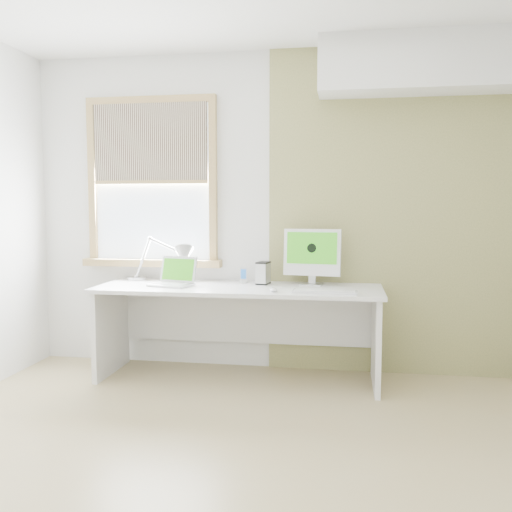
% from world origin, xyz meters
% --- Properties ---
extents(room, '(4.04, 3.54, 2.64)m').
position_xyz_m(room, '(0.00, 0.00, 1.30)').
color(room, tan).
rests_on(room, ground).
extents(accent_wall, '(2.00, 0.02, 2.60)m').
position_xyz_m(accent_wall, '(1.00, 1.74, 1.30)').
color(accent_wall, olive).
rests_on(accent_wall, room).
extents(soffit, '(1.60, 0.40, 0.42)m').
position_xyz_m(soffit, '(1.20, 1.57, 2.40)').
color(soffit, white).
rests_on(soffit, room).
extents(window, '(1.20, 0.14, 1.42)m').
position_xyz_m(window, '(-1.00, 1.71, 1.54)').
color(window, '#9C7D49').
rests_on(window, room).
extents(desk, '(2.20, 0.70, 0.73)m').
position_xyz_m(desk, '(-0.19, 1.44, 0.53)').
color(desk, silver).
rests_on(desk, room).
extents(desk_lamp, '(0.64, 0.30, 0.37)m').
position_xyz_m(desk_lamp, '(-0.76, 1.56, 0.92)').
color(desk_lamp, '#B6B9BB').
rests_on(desk_lamp, desk).
extents(laptop, '(0.37, 0.32, 0.22)m').
position_xyz_m(laptop, '(-0.71, 1.38, 0.78)').
color(laptop, '#B6B9BB').
rests_on(laptop, desk).
extents(phone_dock, '(0.07, 0.07, 0.13)m').
position_xyz_m(phone_dock, '(-0.19, 1.59, 0.77)').
color(phone_dock, '#B6B9BB').
rests_on(phone_dock, desk).
extents(external_drive, '(0.11, 0.15, 0.18)m').
position_xyz_m(external_drive, '(-0.02, 1.54, 0.82)').
color(external_drive, '#B6B9BB').
rests_on(external_drive, desk).
extents(imac, '(0.45, 0.16, 0.44)m').
position_xyz_m(imac, '(0.36, 1.57, 0.98)').
color(imac, '#B6B9BB').
rests_on(imac, desk).
extents(keyboard, '(0.47, 0.15, 0.02)m').
position_xyz_m(keyboard, '(0.48, 1.18, 0.74)').
color(keyboard, white).
rests_on(keyboard, desk).
extents(mouse, '(0.08, 0.11, 0.03)m').
position_xyz_m(mouse, '(0.11, 1.17, 0.74)').
color(mouse, white).
rests_on(mouse, desk).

